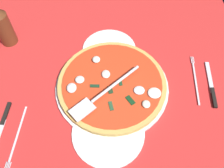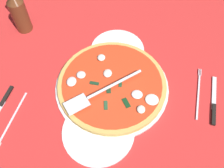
% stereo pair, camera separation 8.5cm
% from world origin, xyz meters
% --- Properties ---
extents(ground_plane, '(1.15, 1.15, 0.01)m').
position_xyz_m(ground_plane, '(0.00, 0.00, -0.00)').
color(ground_plane, red).
extents(checker_pattern, '(1.15, 1.15, 0.00)m').
position_xyz_m(checker_pattern, '(-0.00, -0.00, 0.00)').
color(checker_pattern, silver).
rests_on(checker_pattern, ground_plane).
extents(pizza_pan, '(0.40, 0.40, 0.01)m').
position_xyz_m(pizza_pan, '(0.03, 0.04, 0.01)').
color(pizza_pan, silver).
rests_on(pizza_pan, ground_plane).
extents(dinner_plate_left, '(0.21, 0.21, 0.01)m').
position_xyz_m(dinner_plate_left, '(-0.15, 0.04, 0.01)').
color(dinner_plate_left, white).
rests_on(dinner_plate_left, ground_plane).
extents(dinner_plate_right, '(0.23, 0.23, 0.01)m').
position_xyz_m(dinner_plate_right, '(0.20, 0.02, 0.01)').
color(dinner_plate_right, white).
rests_on(dinner_plate_right, ground_plane).
extents(pizza, '(0.38, 0.38, 0.03)m').
position_xyz_m(pizza, '(0.03, 0.04, 0.02)').
color(pizza, tan).
rests_on(pizza, pizza_pan).
extents(pizza_server, '(0.20, 0.24, 0.01)m').
position_xyz_m(pizza_server, '(0.07, 0.01, 0.05)').
color(pizza_server, silver).
rests_on(pizza_server, pizza).
extents(place_setting_near, '(0.23, 0.16, 0.01)m').
position_xyz_m(place_setting_near, '(0.17, -0.29, 0.00)').
color(place_setting_near, white).
rests_on(place_setting_near, ground_plane).
extents(place_setting_far, '(0.23, 0.14, 0.01)m').
position_xyz_m(place_setting_far, '(0.04, 0.37, 0.00)').
color(place_setting_far, silver).
rests_on(place_setting_far, ground_plane).
extents(beer_bottle, '(0.06, 0.06, 0.25)m').
position_xyz_m(beer_bottle, '(-0.22, -0.35, 0.10)').
color(beer_bottle, '#5B311A').
rests_on(beer_bottle, ground_plane).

